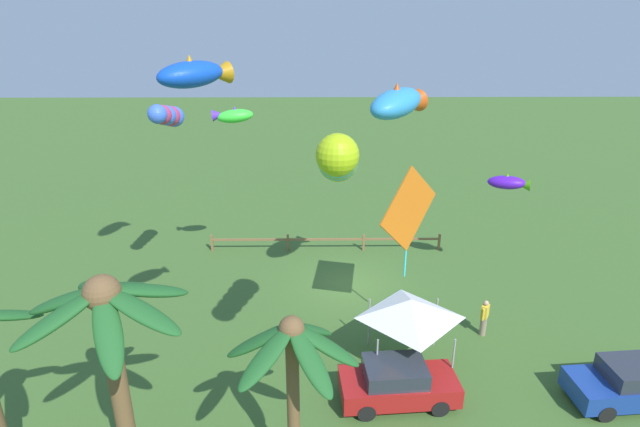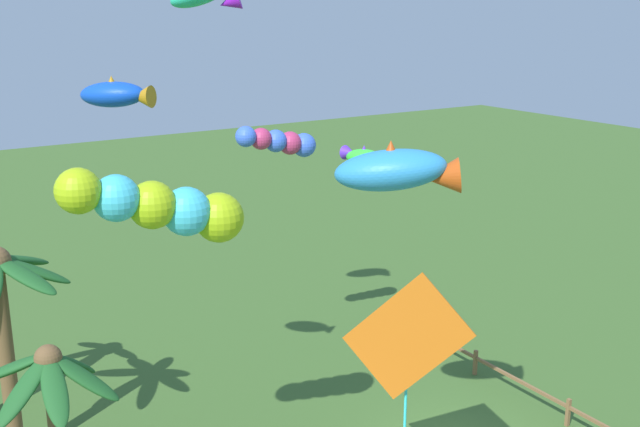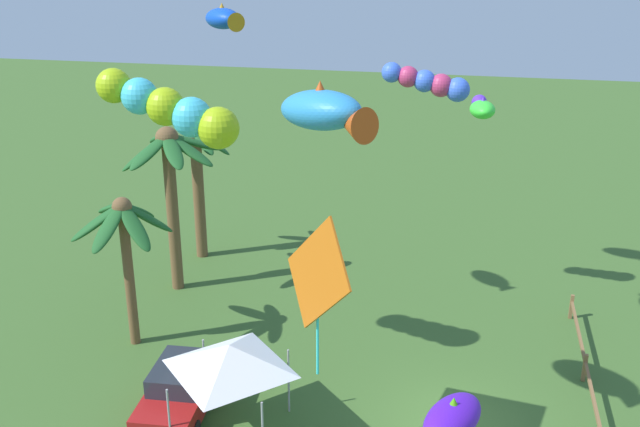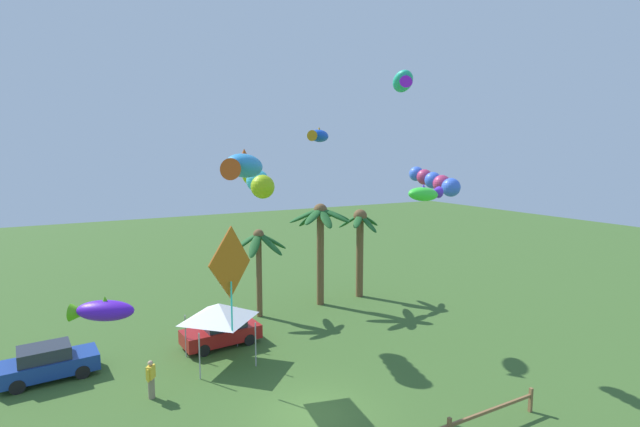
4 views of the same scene
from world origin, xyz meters
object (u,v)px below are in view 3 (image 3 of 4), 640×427
Objects in this scene: kite_fish_1 at (325,111)px; kite_fish_7 at (450,421)px; kite_tube_6 at (172,109)px; parked_car_1 at (181,389)px; kite_tube_2 at (429,82)px; palm_tree_2 at (197,163)px; kite_fish_3 at (482,108)px; palm_tree_0 at (124,232)px; kite_fish_0 at (224,19)px; festival_tent at (230,357)px; kite_diamond_4 at (317,276)px; palm_tree_1 at (171,167)px.

kite_fish_1 is 7.87m from kite_fish_7.
kite_fish_7 is (-8.08, -8.47, -3.42)m from kite_tube_6.
kite_tube_2 reaches higher than parked_car_1.
kite_fish_3 is at bearing -111.71° from palm_tree_2.
kite_tube_6 is (-1.21, -2.56, 4.48)m from palm_tree_0.
palm_tree_0 is 12.26m from kite_fish_3.
kite_fish_0 is 1.04× the size of kite_fish_7.
kite_tube_6 is (2.77, 2.41, 6.16)m from festival_tent.
kite_tube_6 is at bearing -161.00° from palm_tree_2.
kite_diamond_4 is (-0.61, 0.04, -4.06)m from kite_fish_1.
palm_tree_0 reaches higher than festival_tent.
palm_tree_2 is 14.58m from kite_fish_1.
kite_tube_2 reaches higher than palm_tree_2.
kite_tube_6 reaches higher than palm_tree_1.
palm_tree_1 is 3.64× the size of kite_fish_3.
kite_fish_1 is at bearing 150.42° from kite_fish_3.
kite_fish_1 is at bearing -135.73° from palm_tree_1.
palm_tree_1 is 7.14m from kite_tube_6.
palm_tree_1 is 2.33× the size of festival_tent.
palm_tree_1 is 2.16× the size of kite_tube_2.
kite_tube_6 is at bearing -115.24° from palm_tree_0.
kite_fish_1 is at bearing -115.31° from palm_tree_0.
kite_diamond_4 is at bearing -145.91° from palm_tree_2.
festival_tent is at bearing 154.51° from kite_tube_2.
kite_fish_0 is at bearing -121.21° from palm_tree_1.
palm_tree_2 is 10.24m from kite_tube_6.
kite_diamond_4 is at bearing -145.43° from kite_fish_0.
palm_tree_1 reaches higher than parked_car_1.
palm_tree_2 is 1.51× the size of parked_car_1.
palm_tree_1 is 1.55× the size of kite_tube_6.
kite_fish_1 is at bearing -80.62° from festival_tent.
palm_tree_2 is at bearing 34.09° from kite_diamond_4.
kite_fish_0 is at bearing -146.55° from palm_tree_2.
palm_tree_0 is 14.46m from kite_fish_7.
kite_fish_1 is 1.55× the size of kite_fish_7.
kite_tube_2 is 0.68× the size of kite_diamond_4.
festival_tent is 11.82m from kite_tube_2.
festival_tent is 0.63× the size of kite_diamond_4.
kite_fish_7 is at bearing -148.53° from kite_fish_1.
kite_tube_6 reaches higher than palm_tree_0.
palm_tree_0 is 2.93× the size of kite_fish_3.
festival_tent is at bearing -154.81° from palm_tree_2.
palm_tree_1 reaches higher than festival_tent.
palm_tree_1 reaches higher than palm_tree_2.
kite_tube_2 is at bearing -46.71° from kite_tube_6.
kite_fish_0 reaches higher than palm_tree_2.
palm_tree_2 is 1.99× the size of kite_fish_1.
palm_tree_2 is 1.35× the size of kite_diamond_4.
kite_fish_7 reaches higher than festival_tent.
kite_fish_1 reaches higher than festival_tent.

